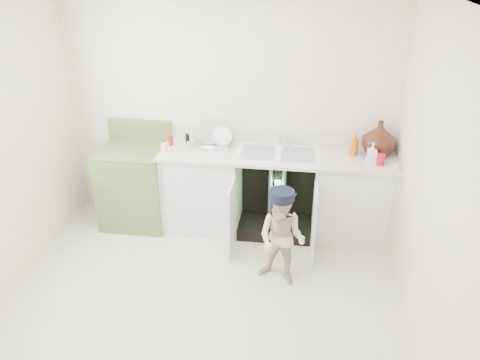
# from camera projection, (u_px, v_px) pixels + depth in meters

# --- Properties ---
(ground) EXTENTS (3.50, 3.50, 0.00)m
(ground) POSITION_uv_depth(u_px,v_px,m) (204.00, 296.00, 4.19)
(ground) COLOR beige
(ground) RESTS_ON ground
(room_shell) EXTENTS (6.00, 5.50, 1.26)m
(room_shell) POSITION_uv_depth(u_px,v_px,m) (198.00, 170.00, 3.62)
(room_shell) COLOR silver
(room_shell) RESTS_ON ground
(counter_run) EXTENTS (2.44, 1.02, 1.25)m
(counter_run) POSITION_uv_depth(u_px,v_px,m) (280.00, 190.00, 4.97)
(counter_run) COLOR silver
(counter_run) RESTS_ON ground
(avocado_stove) EXTENTS (0.71, 0.65, 1.10)m
(avocado_stove) POSITION_uv_depth(u_px,v_px,m) (136.00, 184.00, 5.15)
(avocado_stove) COLOR olive
(avocado_stove) RESTS_ON ground
(repair_worker) EXTENTS (0.53, 0.78, 0.93)m
(repair_worker) POSITION_uv_depth(u_px,v_px,m) (282.00, 238.00, 4.18)
(repair_worker) COLOR #CBB591
(repair_worker) RESTS_ON ground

